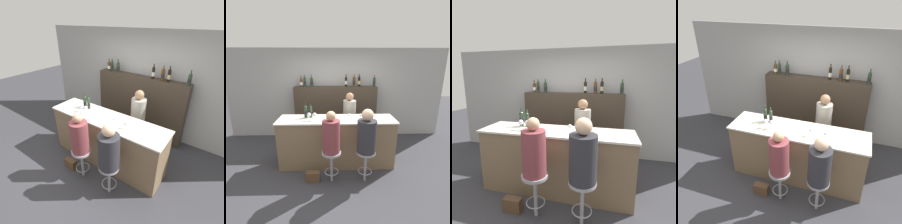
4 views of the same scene
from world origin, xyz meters
The scene contains 23 objects.
ground_plane centered at (0.00, 0.00, 0.00)m, with size 16.00×16.00×0.00m, color #333338.
wall_back centered at (0.00, 1.92, 1.30)m, with size 6.40×0.05×2.60m.
bar_counter centered at (0.00, 0.31, 0.53)m, with size 2.49×0.66×1.06m.
back_bar_cabinet centered at (0.00, 1.70, 0.78)m, with size 2.33×0.28×1.56m.
wine_bottle_counter_0 centered at (-0.67, 0.42, 1.20)m, with size 0.07×0.07×0.33m.
wine_bottle_counter_1 centered at (-0.56, 0.42, 1.19)m, with size 0.07×0.07×0.30m.
wine_bottle_backbar_0 centered at (-0.96, 1.70, 1.67)m, with size 0.08×0.08×0.30m.
wine_bottle_backbar_1 centered at (-0.86, 1.70, 1.69)m, with size 0.07×0.07×0.31m.
wine_bottle_backbar_2 centered at (-0.67, 1.70, 1.69)m, with size 0.08×0.08×0.32m.
wine_bottle_backbar_3 centered at (0.29, 1.70, 1.70)m, with size 0.07×0.07×0.34m.
wine_bottle_backbar_4 centered at (0.52, 1.70, 1.70)m, with size 0.08×0.08×0.33m.
wine_bottle_backbar_5 centered at (0.66, 1.70, 1.70)m, with size 0.07×0.07×0.34m.
wine_bottle_backbar_6 centered at (1.09, 1.70, 1.69)m, with size 0.08×0.08×0.32m.
wine_glass_0 centered at (-0.57, 0.21, 1.18)m, with size 0.08×0.08×0.17m.
wine_glass_1 centered at (-0.45, 0.21, 1.18)m, with size 0.08×0.08×0.16m.
wine_glass_2 centered at (0.25, 0.21, 1.16)m, with size 0.07×0.07×0.14m.
wine_glass_3 centered at (0.50, 0.21, 1.16)m, with size 0.07×0.07×0.14m.
bar_stool_left centered at (-0.11, -0.33, 0.49)m, with size 0.36×0.36×0.63m.
guest_seated_left centered at (-0.11, -0.33, 0.96)m, with size 0.32×0.32×0.78m.
bar_stool_right centered at (0.53, -0.33, 0.49)m, with size 0.36×0.36×0.63m.
guest_seated_right centered at (0.53, -0.33, 0.98)m, with size 0.35×0.35×0.82m.
bartender centered at (0.34, 0.99, 0.69)m, with size 0.32×0.32×1.50m.
handbag centered at (-0.47, -0.33, 0.10)m, with size 0.26×0.12×0.20m.
Camera 1 is at (1.81, -2.02, 2.78)m, focal length 28.00 mm.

